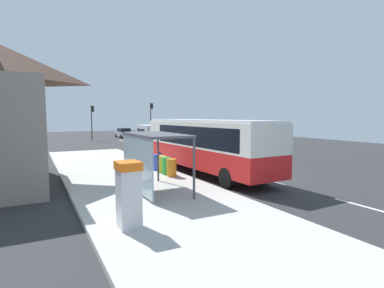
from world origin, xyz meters
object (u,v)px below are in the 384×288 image
ticket_machine (129,194)px  recycling_bin_orange (172,168)px  recycling_bin_green (167,166)px  recycling_bin_yellow (162,164)px  bus_shelter (149,147)px  recycling_bin_blue (157,162)px  white_van (148,133)px  bus (205,143)px  sedan_near (124,133)px  traffic_light_far_side (92,117)px  traffic_light_near_side (151,115)px

ticket_machine → recycling_bin_orange: bearing=56.6°
recycling_bin_orange → recycling_bin_green: 0.70m
recycling_bin_yellow → bus_shelter: bus_shelter is taller
recycling_bin_green → bus_shelter: bus_shelter is taller
recycling_bin_orange → recycling_bin_blue: 2.10m
white_van → bus_shelter: 25.63m
recycling_bin_green → recycling_bin_yellow: size_ratio=1.00×
bus → bus_shelter: size_ratio=2.77×
bus → recycling_bin_yellow: 2.84m
white_van → sedan_near: bearing=89.5°
ticket_machine → recycling_bin_blue: (4.17, 8.42, -0.52)m
white_van → traffic_light_far_side: 10.35m
ticket_machine → recycling_bin_green: size_ratio=2.04×
ticket_machine → recycling_bin_orange: ticket_machine is taller
recycling_bin_yellow → traffic_light_far_side: (1.10, 28.79, 2.64)m
recycling_bin_blue → traffic_light_near_side: bearing=70.4°
ticket_machine → recycling_bin_orange: 7.59m
bus → sedan_near: bus is taller
sedan_near → ticket_machine: (-10.67, -39.96, 0.38)m
bus → recycling_bin_orange: bearing=-163.6°
recycling_bin_green → bus_shelter: (-2.21, -3.31, 1.44)m
sedan_near → traffic_light_far_side: 6.88m
ticket_machine → bus_shelter: bus_shelter is taller
sedan_near → recycling_bin_orange: 34.26m
bus → recycling_bin_yellow: bus is taller
recycling_bin_yellow → recycling_bin_orange: bearing=-90.0°
bus → ticket_machine: 9.72m
sedan_near → bus_shelter: bus_shelter is taller
white_van → recycling_bin_yellow: white_van is taller
recycling_bin_yellow → bus_shelter: bearing=-118.9°
recycling_bin_green → bus: bearing=0.8°
recycling_bin_yellow → traffic_light_near_side: size_ratio=0.17×
bus_shelter → white_van: bearing=70.4°
recycling_bin_green → recycling_bin_blue: bearing=90.0°
recycling_bin_yellow → bus_shelter: 4.80m
recycling_bin_orange → recycling_bin_green: bearing=90.0°
white_van → traffic_light_far_side: bearing=121.4°
traffic_light_far_side → bus_shelter: bearing=-95.8°
recycling_bin_yellow → recycling_bin_blue: (0.00, 0.70, 0.00)m
bus → traffic_light_near_side: traffic_light_near_side is taller
recycling_bin_green → ticket_machine: bearing=-120.7°
ticket_machine → traffic_light_far_side: bearing=81.8°
recycling_bin_blue → recycling_bin_yellow: bearing=-90.0°
sedan_near → traffic_light_far_side: bearing=-147.5°
recycling_bin_blue → bus_shelter: (-2.21, -4.71, 1.44)m
white_van → sedan_near: 12.12m
recycling_bin_green → traffic_light_far_side: bearing=87.9°
sedan_near → traffic_light_far_side: size_ratio=0.89×
sedan_near → traffic_light_near_side: bearing=-53.0°
white_van → sedan_near: white_van is taller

